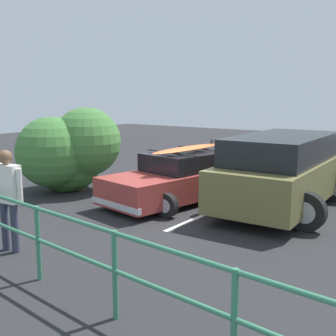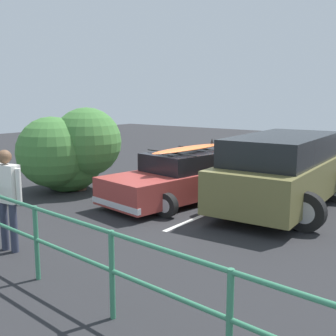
{
  "view_description": "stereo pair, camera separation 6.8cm",
  "coord_description": "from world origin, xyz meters",
  "px_view_note": "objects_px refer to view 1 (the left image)",
  "views": [
    {
      "loc": [
        -5.99,
        8.91,
        2.73
      ],
      "look_at": [
        0.18,
        0.65,
        0.95
      ],
      "focal_mm": 45.0,
      "sensor_mm": 36.0,
      "label": 1
    },
    {
      "loc": [
        -6.05,
        8.86,
        2.73
      ],
      "look_at": [
        0.18,
        0.65,
        0.95
      ],
      "focal_mm": 45.0,
      "sensor_mm": 36.0,
      "label": 2
    }
  ],
  "objects_px": {
    "sedan_car": "(183,178)",
    "person_bystander": "(7,191)",
    "suv_car": "(283,171)",
    "bush_near_left": "(70,152)"
  },
  "relations": [
    {
      "from": "suv_car",
      "to": "sedan_car",
      "type": "bearing_deg",
      "value": 17.83
    },
    {
      "from": "sedan_car",
      "to": "person_bystander",
      "type": "relative_size",
      "value": 2.56
    },
    {
      "from": "sedan_car",
      "to": "suv_car",
      "type": "distance_m",
      "value": 2.55
    },
    {
      "from": "person_bystander",
      "to": "bush_near_left",
      "type": "relative_size",
      "value": 0.65
    },
    {
      "from": "suv_car",
      "to": "bush_near_left",
      "type": "relative_size",
      "value": 1.8
    },
    {
      "from": "sedan_car",
      "to": "suv_car",
      "type": "height_order",
      "value": "suv_car"
    },
    {
      "from": "person_bystander",
      "to": "sedan_car",
      "type": "bearing_deg",
      "value": -93.86
    },
    {
      "from": "sedan_car",
      "to": "bush_near_left",
      "type": "relative_size",
      "value": 1.66
    },
    {
      "from": "person_bystander",
      "to": "bush_near_left",
      "type": "distance_m",
      "value": 4.82
    },
    {
      "from": "suv_car",
      "to": "person_bystander",
      "type": "height_order",
      "value": "person_bystander"
    }
  ]
}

